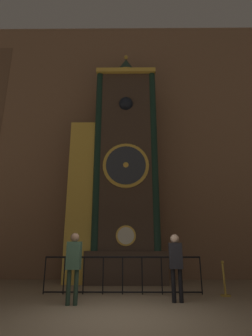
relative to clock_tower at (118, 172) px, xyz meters
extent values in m
plane|color=#847056|center=(0.21, -5.23, -4.40)|extent=(28.00, 28.00, 0.00)
cube|color=#846047|center=(0.21, 1.28, 2.21)|extent=(24.00, 0.30, 13.21)
cube|color=#423328|center=(0.34, 0.03, -3.81)|extent=(3.08, 1.61, 1.18)
cube|color=#423328|center=(0.34, 0.03, 0.72)|extent=(2.46, 1.40, 7.88)
cube|color=gold|center=(0.34, -0.08, 4.55)|extent=(2.66, 1.54, 0.20)
cylinder|color=gold|center=(0.34, -0.70, -2.67)|extent=(0.75, 0.05, 0.75)
cylinder|color=silver|center=(0.34, -0.73, -2.67)|extent=(0.62, 0.03, 0.62)
cylinder|color=gold|center=(0.34, -0.70, 0.09)|extent=(1.87, 0.07, 1.87)
cylinder|color=#2D333D|center=(0.34, -0.75, 0.09)|extent=(1.61, 0.04, 1.61)
cylinder|color=gold|center=(0.34, -0.77, 0.09)|extent=(0.22, 0.03, 0.22)
cube|color=black|center=(0.34, -0.18, 2.92)|extent=(0.78, 0.42, 0.78)
sphere|color=black|center=(0.34, -0.62, 2.92)|extent=(0.63, 0.63, 0.63)
cylinder|color=#142D23|center=(-0.84, -0.58, 0.72)|extent=(0.30, 0.30, 7.88)
cylinder|color=#142D23|center=(1.51, -0.58, 0.72)|extent=(0.30, 0.30, 7.88)
cylinder|color=gold|center=(0.34, 0.03, 4.80)|extent=(1.07, 1.07, 0.30)
cone|color=#163227|center=(0.34, 0.03, 5.38)|extent=(1.02, 1.02, 0.85)
sphere|color=gold|center=(0.34, 0.03, 5.93)|extent=(0.20, 0.20, 0.20)
cube|color=#4C3828|center=(-1.47, 0.08, -1.16)|extent=(1.05, 1.19, 6.48)
cube|color=gold|center=(-1.47, -0.53, -1.16)|extent=(1.10, 0.06, 6.48)
cylinder|color=black|center=(-2.07, -2.46, -3.87)|extent=(0.04, 0.04, 1.05)
cylinder|color=black|center=(-1.49, -2.46, -3.87)|extent=(0.04, 0.04, 1.05)
cylinder|color=black|center=(-0.91, -2.46, -3.87)|extent=(0.04, 0.04, 1.05)
cylinder|color=black|center=(-0.33, -2.46, -3.87)|extent=(0.04, 0.04, 1.05)
cylinder|color=black|center=(0.25, -2.46, -3.87)|extent=(0.04, 0.04, 1.05)
cylinder|color=black|center=(0.83, -2.46, -3.87)|extent=(0.04, 0.04, 1.05)
cylinder|color=black|center=(1.41, -2.46, -3.87)|extent=(0.04, 0.04, 1.05)
cylinder|color=black|center=(2.00, -2.46, -3.87)|extent=(0.04, 0.04, 1.05)
cylinder|color=black|center=(2.58, -2.46, -3.87)|extent=(0.04, 0.04, 1.05)
cylinder|color=black|center=(0.25, -2.46, -3.37)|extent=(4.65, 0.05, 0.05)
cylinder|color=black|center=(0.25, -2.46, -4.34)|extent=(4.65, 0.04, 0.04)
cylinder|color=#213427|center=(-1.02, -3.96, -4.00)|extent=(0.11, 0.11, 0.79)
cylinder|color=#213427|center=(-0.84, -3.96, -4.00)|extent=(0.11, 0.11, 0.79)
cube|color=#385642|center=(-0.93, -3.96, -3.27)|extent=(0.36, 0.25, 0.66)
sphere|color=#8C664C|center=(-0.93, -3.96, -2.84)|extent=(0.22, 0.22, 0.22)
cylinder|color=black|center=(1.56, -3.63, -4.01)|extent=(0.11, 0.11, 0.79)
cylinder|color=black|center=(1.74, -3.63, -4.01)|extent=(0.11, 0.11, 0.79)
cube|color=black|center=(1.65, -3.63, -3.29)|extent=(0.36, 0.25, 0.65)
sphere|color=beige|center=(1.65, -3.63, -2.86)|extent=(0.23, 0.23, 0.23)
cylinder|color=#B28E33|center=(3.16, -2.73, -4.38)|extent=(0.28, 0.28, 0.04)
cylinder|color=#B28E33|center=(3.16, -2.73, -3.97)|extent=(0.06, 0.06, 0.86)
sphere|color=#B28E33|center=(3.16, -2.73, -3.50)|extent=(0.09, 0.09, 0.09)
camera|label=1|loc=(0.42, -10.81, -3.06)|focal=28.00mm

